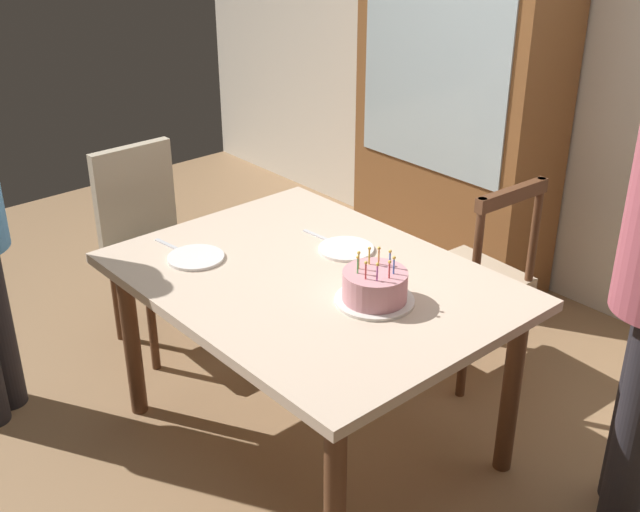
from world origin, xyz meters
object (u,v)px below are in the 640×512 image
dining_table (311,296)px  chair_upholstered (150,237)px  plate_near_celebrant (196,258)px  plate_far_side (346,249)px  birthday_cake (375,287)px  chair_spindle_back (471,280)px  china_cabinet (458,109)px

dining_table → chair_upholstered: size_ratio=1.52×
plate_near_celebrant → plate_far_side: (0.33, 0.49, 0.00)m
birthday_cake → chair_spindle_back: bearing=104.2°
plate_near_celebrant → chair_upholstered: bearing=164.8°
plate_far_side → chair_spindle_back: 0.70m
chair_spindle_back → china_cabinet: size_ratio=0.50×
dining_table → chair_spindle_back: chair_spindle_back is taller
dining_table → china_cabinet: china_cabinet is taller
chair_spindle_back → china_cabinet: 1.11m
chair_upholstered → dining_table: bearing=2.5°
dining_table → plate_near_celebrant: 0.48m
china_cabinet → plate_far_side: bearing=-67.2°
chair_upholstered → chair_spindle_back: bearing=37.2°
chair_upholstered → china_cabinet: 1.73m
birthday_cake → chair_upholstered: (-1.40, -0.09, -0.27)m
dining_table → chair_upholstered: chair_upholstered is taller
plate_far_side → chair_upholstered: 1.10m
plate_near_celebrant → china_cabinet: (-0.23, 1.80, 0.20)m
birthday_cake → plate_near_celebrant: size_ratio=1.27×
dining_table → chair_upholstered: (-1.11, -0.05, -0.13)m
plate_near_celebrant → chair_upholstered: size_ratio=0.23×
plate_far_side → chair_spindle_back: bearing=75.7°
birthday_cake → plate_near_celebrant: birthday_cake is taller
plate_near_celebrant → chair_spindle_back: size_ratio=0.23×
plate_near_celebrant → chair_upholstered: chair_upholstered is taller
plate_far_side → chair_upholstered: chair_upholstered is taller
chair_spindle_back → chair_upholstered: same height
chair_spindle_back → china_cabinet: china_cabinet is taller
dining_table → china_cabinet: 1.70m
chair_upholstered → birthday_cake: bearing=3.6°
birthday_cake → plate_far_side: birthday_cake is taller
chair_spindle_back → plate_near_celebrant: bearing=-113.6°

